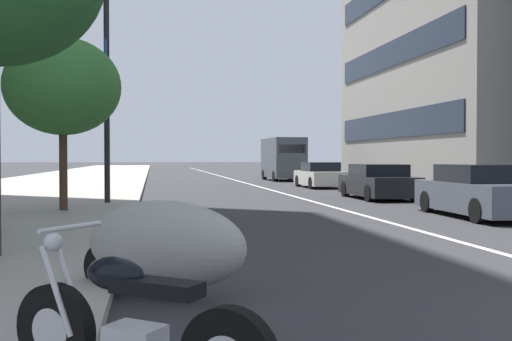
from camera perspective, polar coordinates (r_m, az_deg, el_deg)
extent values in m
cube|color=#A39E93|center=(34.40, -18.64, -1.35)|extent=(160.00, 9.72, 0.15)
cube|color=silver|center=(39.40, -1.42, -1.07)|extent=(110.00, 0.16, 0.01)
cylinder|color=black|center=(4.79, -18.44, -14.07)|extent=(0.50, 0.61, 0.67)
cylinder|color=silver|center=(4.79, -18.44, -14.07)|extent=(0.31, 0.35, 0.34)
cube|color=black|center=(4.11, -9.38, -10.85)|extent=(0.56, 0.64, 0.10)
ellipsoid|color=black|center=(4.31, -13.17, -9.48)|extent=(0.47, 0.51, 0.24)
cylinder|color=silver|center=(4.62, -18.39, -10.75)|extent=(0.23, 0.28, 0.64)
cylinder|color=silver|center=(4.71, -17.15, -10.49)|extent=(0.23, 0.28, 0.64)
cylinder|color=silver|center=(4.54, -17.08, -5.14)|extent=(0.50, 0.39, 0.04)
sphere|color=silver|center=(4.68, -18.66, -6.44)|extent=(0.14, 0.14, 0.14)
ellipsoid|color=#9E9E99|center=(6.91, -8.63, -6.95)|extent=(1.79, 2.12, 1.00)
cylinder|color=black|center=(7.42, -13.93, -8.85)|extent=(0.43, 0.56, 0.60)
cube|color=#4C515B|center=(17.21, 20.35, -2.34)|extent=(4.69, 1.99, 0.78)
cube|color=black|center=(17.17, 20.39, -0.26)|extent=(2.31, 1.73, 0.47)
cylinder|color=black|center=(18.26, 15.91, -2.84)|extent=(0.63, 0.25, 0.62)
cylinder|color=black|center=(18.94, 20.40, -2.72)|extent=(0.63, 0.25, 0.62)
cylinder|color=black|center=(15.51, 20.29, -3.59)|extent=(0.63, 0.25, 0.62)
cube|color=black|center=(23.66, 11.47, -1.39)|extent=(4.47, 1.95, 0.73)
cube|color=black|center=(23.63, 11.49, 0.04)|extent=(2.21, 1.75, 0.45)
cylinder|color=black|center=(24.79, 8.47, -1.74)|extent=(0.62, 0.23, 0.62)
cylinder|color=black|center=(25.34, 12.14, -1.69)|extent=(0.62, 0.23, 0.62)
cylinder|color=black|center=(22.02, 10.70, -2.12)|extent=(0.62, 0.23, 0.62)
cylinder|color=black|center=(22.63, 14.76, -2.05)|extent=(0.62, 0.23, 0.62)
cube|color=beige|center=(31.92, 6.02, -0.71)|extent=(4.18, 1.80, 0.72)
cube|color=black|center=(31.75, 6.10, 0.36)|extent=(1.94, 1.64, 0.47)
cylinder|color=black|center=(33.04, 4.02, -0.99)|extent=(0.62, 0.23, 0.62)
cylinder|color=black|center=(33.47, 6.68, -0.96)|extent=(0.62, 0.23, 0.62)
cylinder|color=black|center=(30.38, 5.30, -1.18)|extent=(0.62, 0.23, 0.62)
cylinder|color=black|center=(30.85, 8.16, -1.15)|extent=(0.62, 0.23, 0.62)
cube|color=#4C5156|center=(41.58, 2.57, 1.20)|extent=(5.28, 2.17, 2.69)
cube|color=black|center=(39.05, 3.44, 2.07)|extent=(0.06, 1.77, 0.56)
cylinder|color=black|center=(43.14, 0.80, -0.39)|extent=(0.72, 0.27, 0.72)
cylinder|color=black|center=(43.56, 3.26, -0.38)|extent=(0.72, 0.27, 0.72)
cylinder|color=black|center=(39.65, 1.81, -0.54)|extent=(0.72, 0.27, 0.72)
cylinder|color=black|center=(40.10, 4.47, -0.52)|extent=(0.72, 0.27, 0.72)
cylinder|color=#232326|center=(20.15, -13.96, 10.52)|extent=(0.18, 0.18, 9.41)
cube|color=#194C99|center=(19.79, -14.03, 10.36)|extent=(0.56, 0.03, 1.10)
cube|color=#194C99|center=(20.48, -13.88, 10.05)|extent=(0.56, 0.03, 1.10)
cylinder|color=#473323|center=(17.35, -17.76, 0.07)|extent=(0.22, 0.22, 2.21)
ellipsoid|color=#387A33|center=(17.45, -17.81, 7.59)|extent=(3.14, 3.14, 2.67)
cube|color=#232D3D|center=(36.38, 12.62, 4.21)|extent=(17.02, 0.08, 1.50)
cube|color=#232D3D|center=(36.84, 12.65, 10.70)|extent=(17.02, 0.08, 1.50)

